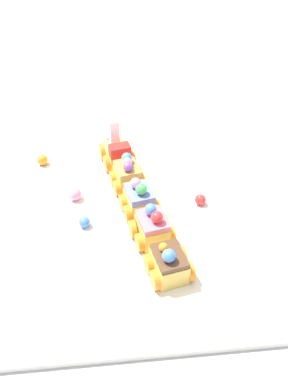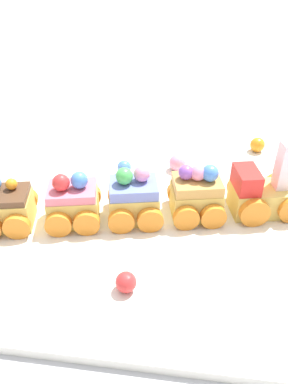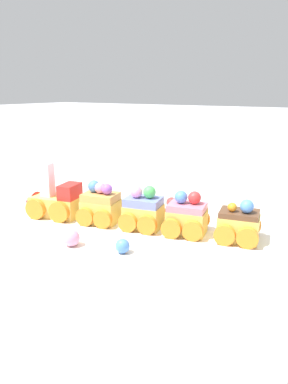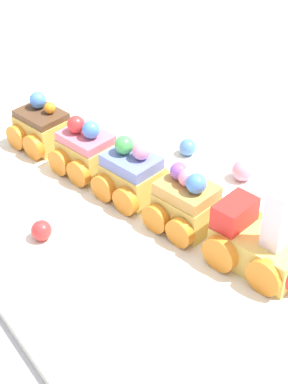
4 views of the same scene
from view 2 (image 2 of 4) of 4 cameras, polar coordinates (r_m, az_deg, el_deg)
name	(u,v)px [view 2 (image 2 of 4)]	position (r m, az deg, el deg)	size (l,w,h in m)	color
ground_plane	(154,217)	(0.52, 1.49, -3.82)	(10.00, 10.00, 0.00)	#B2B2B7
display_board	(154,214)	(0.52, 1.50, -3.30)	(0.64, 0.45, 0.01)	white
cake_train_locomotive	(272,194)	(0.52, 18.87, -0.26)	(0.12, 0.09, 0.10)	#E0BC56
cake_car_caramel	(196,196)	(0.49, 7.96, -0.62)	(0.08, 0.08, 0.08)	#E0BC56
cake_car_blueberry	(134,200)	(0.48, -1.60, -1.18)	(0.08, 0.08, 0.08)	#E0BC56
cake_car_strawberry	(73,203)	(0.49, -10.71, -1.72)	(0.08, 0.08, 0.07)	#E0BC56
cake_car_chocolate	(6,208)	(0.51, -20.27, -2.26)	(0.08, 0.08, 0.07)	#E0BC56
gumball_blue	(124,167)	(0.59, -3.03, 3.78)	(0.02, 0.02, 0.02)	#4C84E0
gumball_orange	(257,145)	(0.68, 16.89, 6.90)	(0.02, 0.02, 0.02)	orange
gumball_red	(126,282)	(0.40, -2.76, -13.55)	(0.02, 0.02, 0.02)	red
gumball_pink	(177,163)	(0.60, 5.09, 4.45)	(0.03, 0.03, 0.03)	pink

